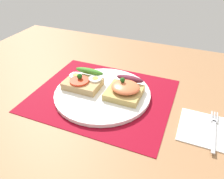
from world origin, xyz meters
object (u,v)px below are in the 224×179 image
sandwich_egg_tomato (84,81)px  sandwich_salmon (125,89)px  napkin (211,130)px  fork (214,129)px  plate (103,93)px

sandwich_egg_tomato → sandwich_salmon: size_ratio=1.00×
sandwich_salmon → napkin: size_ratio=0.71×
sandwich_egg_tomato → sandwich_salmon: sandwich_salmon is taller
napkin → fork: (0.53, 0.14, 0.46)cm
napkin → fork: size_ratio=1.02×
sandwich_salmon → napkin: sandwich_salmon is taller
fork → sandwich_egg_tomato: bearing=173.4°
sandwich_salmon → fork: sandwich_salmon is taller
fork → napkin: bearing=-165.4°
plate → napkin: plate is taller
plate → fork: plate is taller
sandwich_salmon → fork: 24.52cm
plate → fork: (30.52, -3.33, -0.09)cm
plate → sandwich_egg_tomato: (-6.48, 0.95, 2.13)cm
sandwich_egg_tomato → fork: 37.32cm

